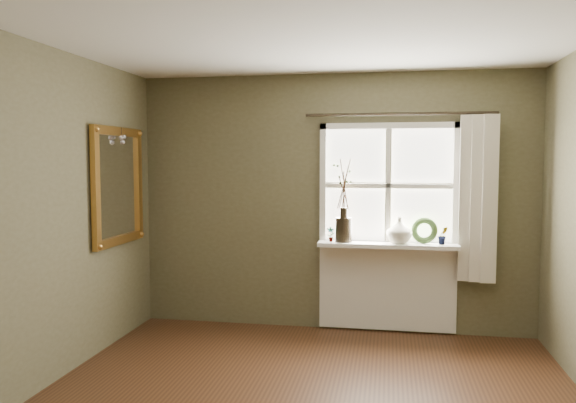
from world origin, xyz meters
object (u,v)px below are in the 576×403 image
(dark_jug, at_px, (344,230))
(wreath, at_px, (424,233))
(gilt_mirror, at_px, (118,186))
(cream_vase, at_px, (399,230))

(dark_jug, height_order, wreath, dark_jug)
(dark_jug, xyz_separation_m, wreath, (0.78, 0.04, -0.02))
(dark_jug, bearing_deg, gilt_mirror, -163.42)
(wreath, bearing_deg, cream_vase, -153.37)
(cream_vase, relative_size, gilt_mirror, 0.23)
(wreath, relative_size, gilt_mirror, 0.24)
(dark_jug, height_order, gilt_mirror, gilt_mirror)
(cream_vase, height_order, wreath, cream_vase)
(wreath, distance_m, gilt_mirror, 2.98)
(cream_vase, distance_m, gilt_mirror, 2.74)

